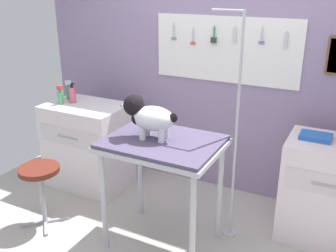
% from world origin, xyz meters
% --- Properties ---
extents(rear_wall_panel, '(4.00, 0.11, 2.30)m').
position_xyz_m(rear_wall_panel, '(0.01, 1.28, 1.16)').
color(rear_wall_panel, gray).
rests_on(rear_wall_panel, ground).
extents(grooming_table, '(0.87, 0.67, 0.92)m').
position_xyz_m(grooming_table, '(-0.05, 0.15, 0.81)').
color(grooming_table, '#B7B7BC').
rests_on(grooming_table, ground).
extents(grooming_arm, '(0.29, 0.11, 1.85)m').
position_xyz_m(grooming_arm, '(0.40, 0.50, 0.87)').
color(grooming_arm, '#B7B7BC').
rests_on(grooming_arm, ground).
extents(dog, '(0.45, 0.25, 0.33)m').
position_xyz_m(dog, '(-0.17, 0.14, 1.09)').
color(dog, white).
rests_on(dog, grooming_table).
extents(counter_left, '(0.80, 0.58, 0.88)m').
position_xyz_m(counter_left, '(-1.20, 0.68, 0.44)').
color(counter_left, silver).
rests_on(counter_left, ground).
extents(cabinet_right, '(0.68, 0.54, 0.87)m').
position_xyz_m(cabinet_right, '(1.10, 0.82, 0.43)').
color(cabinet_right, silver).
rests_on(cabinet_right, ground).
extents(stool, '(0.35, 0.35, 0.56)m').
position_xyz_m(stool, '(-1.11, -0.10, 0.46)').
color(stool, '#9E9EA3').
rests_on(stool, ground).
extents(detangler_spray, '(0.07, 0.06, 0.20)m').
position_xyz_m(detangler_spray, '(-1.36, 0.68, 0.96)').
color(detangler_spray, '#D8546F').
rests_on(detangler_spray, counter_left).
extents(spray_bottle_tall, '(0.06, 0.06, 0.20)m').
position_xyz_m(spray_bottle_tall, '(-1.47, 0.75, 0.96)').
color(spray_bottle_tall, '#409962').
rests_on(spray_bottle_tall, counter_left).
extents(shampoo_bottle, '(0.06, 0.06, 0.19)m').
position_xyz_m(shampoo_bottle, '(-1.44, 0.59, 0.96)').
color(shampoo_bottle, '#4AA263').
rests_on(shampoo_bottle, counter_left).
extents(supply_tray, '(0.24, 0.18, 0.04)m').
position_xyz_m(supply_tray, '(0.96, 0.83, 0.88)').
color(supply_tray, blue).
rests_on(supply_tray, cabinet_right).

